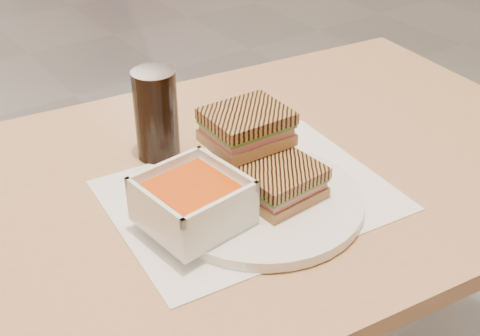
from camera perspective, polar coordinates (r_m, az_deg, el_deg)
main_table at (r=1.03m, az=-1.41°, el=-6.10°), size 1.27×0.84×0.75m
tray_liner at (r=0.92m, az=0.90°, el=-2.48°), size 0.42×0.35×0.00m
plate at (r=0.90m, az=1.97°, el=-2.98°), size 0.29×0.29×0.02m
soup_bowl at (r=0.83m, az=-4.30°, el=-3.21°), size 0.14×0.14×0.07m
panini_lower at (r=0.88m, az=3.76°, el=-1.35°), size 0.11×0.10×0.05m
panini_upper at (r=0.91m, az=0.60°, el=3.74°), size 0.12×0.10×0.05m
cola_glass at (r=1.00m, az=-7.59°, el=4.81°), size 0.07×0.07×0.15m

